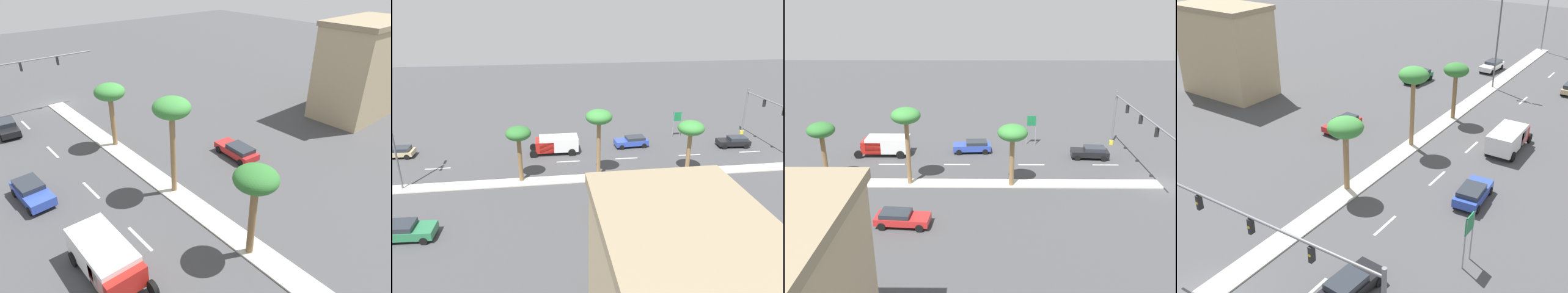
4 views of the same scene
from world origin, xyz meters
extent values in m
plane|color=#424244|center=(0.00, 25.66, 0.00)|extent=(160.00, 160.00, 0.00)
cube|color=beige|center=(0.00, 32.99, 0.06)|extent=(1.80, 65.98, 0.12)
cube|color=silver|center=(4.81, 4.00, 0.01)|extent=(0.20, 2.80, 0.01)
cube|color=silver|center=(4.81, 12.01, 0.01)|extent=(0.20, 2.80, 0.01)
cube|color=silver|center=(4.81, 20.07, 0.01)|extent=(0.20, 2.80, 0.01)
cube|color=silver|center=(4.81, 27.15, 0.01)|extent=(0.20, 2.80, 0.01)
cube|color=silver|center=(4.81, 42.08, 0.01)|extent=(0.20, 2.80, 0.01)
cylinder|color=slate|center=(11.40, 1.48, 3.32)|extent=(0.24, 0.24, 6.63)
cylinder|color=gold|center=(11.40, 1.48, 0.25)|extent=(0.53, 0.53, 0.50)
cube|color=black|center=(7.36, 1.48, 5.59)|extent=(0.20, 0.32, 0.90)
sphere|color=yellow|center=(7.36, 1.36, 5.59)|extent=(0.18, 0.18, 0.18)
cylinder|color=gray|center=(11.24, 10.85, 1.83)|extent=(0.10, 0.10, 3.65)
cylinder|color=gray|center=(11.24, 11.96, 1.83)|extent=(0.10, 0.10, 3.65)
cube|color=#19723F|center=(11.24, 11.41, 3.04)|extent=(0.08, 1.23, 1.23)
cube|color=gray|center=(-25.63, 25.15, 10.23)|extent=(10.74, 6.32, 0.50)
cylinder|color=olive|center=(-0.39, 14.52, 2.51)|extent=(0.46, 0.46, 4.79)
ellipsoid|color=#387F38|center=(-0.39, 14.52, 5.40)|extent=(2.80, 2.80, 1.54)
cylinder|color=olive|center=(-0.11, 24.32, 3.28)|extent=(0.41, 0.41, 6.33)
ellipsoid|color=#387F38|center=(-0.11, 24.32, 6.92)|extent=(2.72, 2.72, 1.50)
cylinder|color=brown|center=(0.32, 32.48, 2.52)|extent=(0.45, 0.45, 4.81)
ellipsoid|color=#2D6B2D|center=(0.32, 32.48, 5.38)|extent=(2.59, 2.59, 1.42)
cylinder|color=#515459|center=(0.13, 44.37, 5.75)|extent=(0.20, 0.20, 11.25)
cube|color=black|center=(6.84, 5.29, 0.63)|extent=(2.10, 4.20, 0.62)
cube|color=#262B33|center=(6.80, 4.78, 1.15)|extent=(1.78, 2.36, 0.42)
cylinder|color=black|center=(6.10, 6.78, 0.32)|extent=(0.27, 0.65, 0.64)
cylinder|color=black|center=(7.79, 6.65, 0.32)|extent=(0.27, 0.65, 0.64)
cylinder|color=black|center=(5.88, 3.93, 0.32)|extent=(0.27, 0.65, 0.64)
cylinder|color=black|center=(7.58, 3.80, 0.32)|extent=(0.27, 0.65, 0.64)
cube|color=tan|center=(8.92, 47.76, 0.60)|extent=(1.88, 4.02, 0.55)
cube|color=#262B33|center=(8.92, 47.26, 1.09)|extent=(1.68, 2.22, 0.43)
cylinder|color=black|center=(8.04, 46.37, 0.32)|extent=(0.23, 0.64, 0.64)
cylinder|color=black|center=(9.77, 46.35, 0.32)|extent=(0.23, 0.64, 0.64)
cube|color=#287047|center=(-8.73, 41.19, 0.67)|extent=(2.19, 4.48, 0.70)
cube|color=#262B33|center=(-8.70, 41.74, 1.22)|extent=(1.89, 2.50, 0.41)
cylinder|color=black|center=(-7.89, 39.61, 0.32)|extent=(0.25, 0.65, 0.64)
cylinder|color=black|center=(-9.74, 39.71, 0.32)|extent=(0.25, 0.65, 0.64)
cylinder|color=black|center=(-7.72, 42.67, 0.32)|extent=(0.25, 0.65, 0.64)
cube|color=red|center=(-7.70, 23.59, 0.60)|extent=(2.05, 4.41, 0.56)
cube|color=#262B33|center=(-7.66, 24.12, 1.06)|extent=(1.73, 2.47, 0.36)
cylinder|color=black|center=(-6.99, 22.03, 0.32)|extent=(0.27, 0.65, 0.64)
cylinder|color=black|center=(-8.63, 22.15, 0.32)|extent=(0.27, 0.65, 0.64)
cylinder|color=black|center=(-6.76, 25.02, 0.32)|extent=(0.27, 0.65, 0.64)
cylinder|color=black|center=(-8.40, 25.15, 0.32)|extent=(0.27, 0.65, 0.64)
cube|color=#2D47AD|center=(8.62, 18.55, 0.66)|extent=(2.11, 4.41, 0.67)
cube|color=#262B33|center=(8.66, 18.02, 1.18)|extent=(1.81, 2.47, 0.37)
cylinder|color=black|center=(7.66, 20.00, 0.32)|extent=(0.26, 0.65, 0.64)
cylinder|color=black|center=(9.40, 20.11, 0.32)|extent=(0.26, 0.65, 0.64)
cylinder|color=black|center=(7.85, 16.99, 0.32)|extent=(0.26, 0.65, 0.64)
cylinder|color=black|center=(9.59, 17.11, 0.32)|extent=(0.26, 0.65, 0.64)
cube|color=#B21E19|center=(7.74, 29.81, 1.13)|extent=(2.36, 2.24, 1.36)
cube|color=silver|center=(7.74, 28.07, 1.30)|extent=(2.36, 4.75, 1.70)
cylinder|color=black|center=(6.56, 31.25, 0.45)|extent=(0.28, 0.90, 0.90)
cylinder|color=black|center=(8.92, 31.25, 0.45)|extent=(0.28, 0.90, 0.90)
cylinder|color=black|center=(6.56, 26.53, 0.45)|extent=(0.28, 0.90, 0.90)
cylinder|color=black|center=(8.92, 26.53, 0.45)|extent=(0.28, 0.90, 0.90)
camera|label=1|loc=(13.23, 42.68, 15.94)|focal=32.48mm
camera|label=2|loc=(-35.18, 30.21, 17.67)|focal=33.72mm
camera|label=3|loc=(-36.05, 17.22, 17.29)|focal=37.63mm
camera|label=4|loc=(19.92, -12.14, 20.17)|focal=44.79mm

